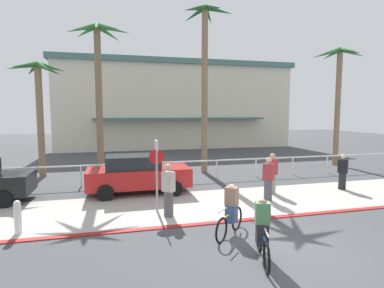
{
  "coord_description": "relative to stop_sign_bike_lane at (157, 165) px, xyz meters",
  "views": [
    {
      "loc": [
        -4.14,
        -6.89,
        3.51
      ],
      "look_at": [
        -0.85,
        6.0,
        2.17
      ],
      "focal_mm": 28.85,
      "sensor_mm": 36.0,
      "label": 1
    }
  ],
  "objects": [
    {
      "name": "ground_plane",
      "position": [
        2.7,
        6.17,
        -1.68
      ],
      "size": [
        80.0,
        80.0,
        0.0
      ],
      "primitive_type": "plane",
      "color": "#424447"
    },
    {
      "name": "sidewalk_strip",
      "position": [
        2.7,
        0.37,
        -1.67
      ],
      "size": [
        44.0,
        4.0,
        0.02
      ],
      "primitive_type": "cube",
      "color": "#ADAAA0",
      "rests_on": "ground"
    },
    {
      "name": "bollard_1",
      "position": [
        -4.21,
        -1.05,
        -1.16
      ],
      "size": [
        0.2,
        0.2,
        1.0
      ],
      "color": "white",
      "rests_on": "ground"
    },
    {
      "name": "stop_sign_bike_lane",
      "position": [
        0.0,
        0.0,
        0.0
      ],
      "size": [
        0.52,
        0.56,
        2.56
      ],
      "color": "gray",
      "rests_on": "ground"
    },
    {
      "name": "palm_tree_0",
      "position": [
        -5.31,
        7.69,
        3.02
      ],
      "size": [
        3.02,
        3.35,
        6.29
      ],
      "color": "#846B4C",
      "rests_on": "ground"
    },
    {
      "name": "pedestrian_2",
      "position": [
        4.5,
        0.25,
        -0.86
      ],
      "size": [
        0.46,
        0.47,
        1.77
      ],
      "color": "#4C4C51",
      "rests_on": "ground"
    },
    {
      "name": "palm_tree_1",
      "position": [
        -2.15,
        7.0,
        4.56
      ],
      "size": [
        3.41,
        3.23,
        8.31
      ],
      "color": "#756047",
      "rests_on": "ground"
    },
    {
      "name": "building_backdrop",
      "position": [
        4.87,
        22.37,
        2.67
      ],
      "size": [
        23.71,
        9.82,
        8.65
      ],
      "color": "beige",
      "rests_on": "ground"
    },
    {
      "name": "pedestrian_0",
      "position": [
        8.68,
        1.04,
        -0.92
      ],
      "size": [
        0.46,
        0.47,
        1.64
      ],
      "color": "#232326",
      "rests_on": "ground"
    },
    {
      "name": "cyclist_blue_1",
      "position": [
        1.95,
        -4.23,
        -0.98
      ],
      "size": [
        0.63,
        1.75,
        1.5
      ],
      "color": "black",
      "rests_on": "ground"
    },
    {
      "name": "curb_paint",
      "position": [
        2.7,
        -1.63,
        -1.66
      ],
      "size": [
        44.0,
        0.24,
        0.03
      ],
      "primitive_type": "cube",
      "color": "maroon",
      "rests_on": "ground"
    },
    {
      "name": "pedestrian_3",
      "position": [
        5.22,
        1.25,
        -0.85
      ],
      "size": [
        0.41,
        0.47,
        1.77
      ],
      "color": "gray",
      "rests_on": "ground"
    },
    {
      "name": "car_red_1",
      "position": [
        -0.47,
        2.71,
        -0.81
      ],
      "size": [
        4.4,
        2.02,
        1.69
      ],
      "color": "red",
      "rests_on": "ground"
    },
    {
      "name": "pedestrian_1",
      "position": [
        0.3,
        -0.65,
        -0.83
      ],
      "size": [
        0.46,
        0.47,
        1.82
      ],
      "color": "#4C4C51",
      "rests_on": "ground"
    },
    {
      "name": "palm_tree_2",
      "position": [
        3.75,
        6.63,
        5.01
      ],
      "size": [
        2.99,
        2.85,
        9.6
      ],
      "color": "#846B4C",
      "rests_on": "ground"
    },
    {
      "name": "palm_tree_3",
      "position": [
        13.09,
        6.93,
        4.16
      ],
      "size": [
        3.62,
        3.36,
        7.83
      ],
      "color": "#846B4C",
      "rests_on": "ground"
    },
    {
      "name": "rail_fence",
      "position": [
        2.7,
        4.67,
        -0.84
      ],
      "size": [
        25.19,
        0.08,
        1.04
      ],
      "color": "white",
      "rests_on": "ground"
    },
    {
      "name": "cyclist_yellow_0",
      "position": [
        1.78,
        -2.62,
        -0.98
      ],
      "size": [
        1.32,
        1.33,
        1.5
      ],
      "color": "black",
      "rests_on": "ground"
    }
  ]
}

